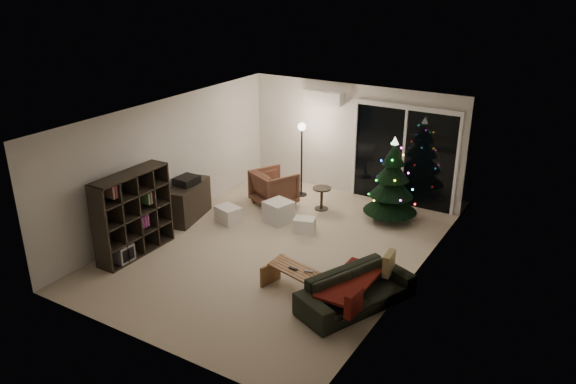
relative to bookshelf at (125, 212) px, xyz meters
name	(u,v)px	position (x,y,z in m)	size (l,w,h in m)	color
room	(335,178)	(2.71, 2.90, 0.25)	(6.50, 7.51, 2.60)	beige
bookshelf	(125,212)	(0.00, 0.00, 0.00)	(0.39, 1.53, 1.53)	black
media_cabinet	(188,201)	(0.00, 1.66, -0.39)	(0.45, 1.20, 0.75)	black
stereo	(187,181)	(0.00, 1.66, 0.06)	(0.38, 0.45, 0.16)	black
armchair	(274,187)	(1.10, 3.20, -0.38)	(0.82, 0.84, 0.76)	brown
ottoman	(279,212)	(1.66, 2.47, -0.55)	(0.48, 0.48, 0.43)	white
cardboard_box_a	(228,215)	(0.81, 1.91, -0.60)	(0.47, 0.36, 0.34)	white
cardboard_box_b	(304,225)	(2.35, 2.33, -0.63)	(0.41, 0.30, 0.28)	white
side_table	(322,198)	(2.12, 3.48, -0.52)	(0.39, 0.39, 0.49)	black
floor_lamp	(302,161)	(1.35, 3.95, 0.04)	(0.26, 0.26, 1.62)	black
sofa	(356,290)	(4.30, 0.49, -0.49)	(1.88, 0.73, 0.55)	black
sofa_throw	(351,281)	(4.20, 0.49, -0.37)	(0.59, 1.35, 0.05)	#56130F
cushion_a	(389,263)	(4.55, 1.14, -0.27)	(0.11, 0.36, 0.36)	#908153
cushion_b	(354,303)	(4.55, -0.16, -0.27)	(0.11, 0.36, 0.36)	#56130F
coffee_table	(301,282)	(3.41, 0.37, -0.57)	(1.22, 0.43, 0.39)	brown
remote_a	(293,269)	(3.26, 0.37, -0.37)	(0.15, 0.05, 0.02)	black
remote_b	(309,271)	(3.51, 0.42, -0.37)	(0.14, 0.04, 0.02)	slate
christmas_tree	(392,179)	(3.56, 3.72, 0.11)	(1.09, 1.09, 1.76)	black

